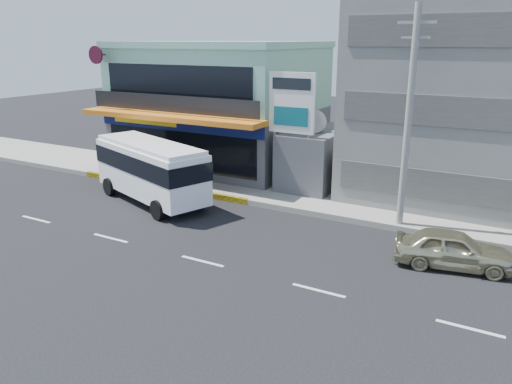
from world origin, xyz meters
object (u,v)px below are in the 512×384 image
Objects in this scene: shop_building at (222,108)px; minibus at (151,167)px; utility_pole_near at (408,120)px; sedan at (453,249)px; billboard at (292,110)px; motorcycle_rider at (191,191)px; satellite_dish at (313,131)px.

shop_building is 1.50× the size of minibus.
utility_pole_near is 6.04m from sedan.
minibus is at bearing -82.44° from shop_building.
billboard is at bearing 51.20° from sedan.
satellite_dish is at bearing 49.36° from motorcycle_rider.
satellite_dish is at bearing 74.48° from billboard.
sedan is at bearing -5.43° from motorcycle_rider.
utility_pole_near is 1.21× the size of minibus.
shop_building is 9.54m from motorcycle_rider.
billboard is 8.14m from minibus.
satellite_dish reaches higher than minibus.
shop_building is 19.62m from sedan.
minibus is at bearing -146.34° from billboard.
minibus is 2.56m from motorcycle_rider.
shop_building is 8.54m from satellite_dish.
motorcycle_rider is at bearing -130.64° from satellite_dish.
shop_building reaches higher than minibus.
motorcycle_rider is (-4.12, -3.59, -4.13)m from billboard.
billboard is (-0.50, -1.80, 1.35)m from satellite_dish.
shop_building reaches higher than motorcycle_rider.
minibus reaches higher than motorcycle_rider.
motorcycle_rider is (2.19, 0.62, -1.18)m from minibus.
billboard is at bearing 164.52° from utility_pole_near.
minibus is 3.44× the size of motorcycle_rider.
motorcycle_rider is (-4.62, -5.39, -2.78)m from satellite_dish.
satellite_dish is 2.31m from billboard.
utility_pole_near reaches higher than sedan.
sedan is (8.79, -6.66, -2.82)m from satellite_dish.
minibus is (-12.81, -2.40, -3.18)m from utility_pole_near.
utility_pole_near is (14.00, -6.55, 1.15)m from shop_building.
sedan is (9.29, -4.86, -4.18)m from billboard.
shop_building is 8.27× the size of satellite_dish.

